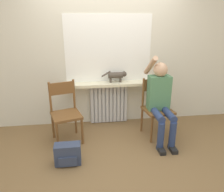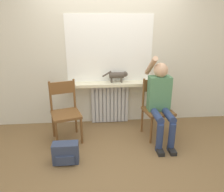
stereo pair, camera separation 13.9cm
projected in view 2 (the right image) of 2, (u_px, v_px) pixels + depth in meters
The scene contains 10 objects.
ground_plane at pixel (116, 158), 3.09m from camera, with size 12.00×12.00×0.00m, color brown.
wall_with_window at pixel (109, 50), 3.79m from camera, with size 7.00×0.06×2.70m.
radiator at pixel (110, 103), 4.05m from camera, with size 0.69×0.08×0.75m.
windowsill at pixel (110, 84), 3.84m from camera, with size 1.55×0.25×0.05m.
window_glass at pixel (110, 49), 3.75m from camera, with size 1.49×0.01×1.14m.
chair_left at pixel (65, 111), 3.43m from camera, with size 0.53×0.53×0.95m.
chair_right at pixel (157, 108), 3.56m from camera, with size 0.49×0.49×0.95m.
person at pixel (161, 98), 3.37m from camera, with size 0.36×1.01×1.35m.
cat at pixel (118, 75), 3.82m from camera, with size 0.45×0.11×0.21m.
backpack at pixel (66, 153), 2.95m from camera, with size 0.35×0.20×0.29m.
Camera 2 is at (-0.29, -2.60, 1.87)m, focal length 35.00 mm.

